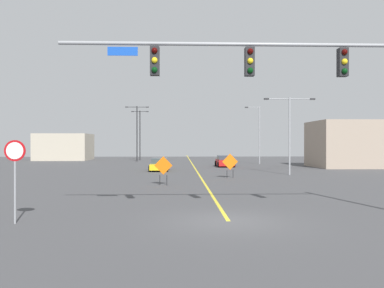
% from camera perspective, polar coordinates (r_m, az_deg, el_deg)
% --- Properties ---
extents(ground, '(136.64, 136.64, 0.00)m').
position_cam_1_polar(ground, '(14.92, 5.28, -11.03)').
color(ground, '#444447').
extents(road_centre_stripe, '(0.16, 75.91, 0.01)m').
position_cam_1_polar(road_centre_stripe, '(52.59, 0.09, -2.98)').
color(road_centre_stripe, yellow).
rests_on(road_centre_stripe, ground).
extents(traffic_signal_assembly, '(14.06, 0.44, 7.16)m').
position_cam_1_polar(traffic_signal_assembly, '(15.41, 15.48, 9.56)').
color(traffic_signal_assembly, gray).
rests_on(traffic_signal_assembly, ground).
extents(stop_sign, '(0.76, 0.07, 3.00)m').
position_cam_1_polar(stop_sign, '(15.51, -24.16, -2.78)').
color(stop_sign, gray).
rests_on(stop_sign, ground).
extents(street_lamp_near_left, '(4.64, 0.24, 7.01)m').
position_cam_1_polar(street_lamp_near_left, '(36.76, 13.88, 2.37)').
color(street_lamp_near_left, gray).
rests_on(street_lamp_near_left, ground).
extents(street_lamp_far_right, '(3.68, 0.24, 8.62)m').
position_cam_1_polar(street_lamp_far_right, '(62.23, -7.93, 2.19)').
color(street_lamp_far_right, black).
rests_on(street_lamp_far_right, ground).
extents(street_lamp_far_left, '(2.07, 0.24, 7.85)m').
position_cam_1_polar(street_lamp_far_left, '(54.27, 9.53, 1.72)').
color(street_lamp_far_left, gray).
rests_on(street_lamp_far_left, ground).
extents(street_lamp_mid_left, '(2.86, 0.24, 8.23)m').
position_cam_1_polar(street_lamp_mid_left, '(66.13, -7.51, 1.84)').
color(street_lamp_mid_left, black).
rests_on(street_lamp_mid_left, ground).
extents(construction_sign_left_lane, '(1.33, 0.25, 2.00)m').
position_cam_1_polar(construction_sign_left_lane, '(32.69, 5.50, -2.71)').
color(construction_sign_left_lane, orange).
rests_on(construction_sign_left_lane, ground).
extents(construction_sign_left_shoulder, '(1.25, 0.26, 1.98)m').
position_cam_1_polar(construction_sign_left_shoulder, '(27.12, -4.15, -3.31)').
color(construction_sign_left_shoulder, orange).
rests_on(construction_sign_left_shoulder, ground).
extents(car_red_distant, '(2.12, 4.07, 1.39)m').
position_cam_1_polar(car_red_distant, '(48.12, 4.74, -2.48)').
color(car_red_distant, red).
rests_on(car_red_distant, ground).
extents(car_yellow_passing, '(2.00, 4.17, 1.31)m').
position_cam_1_polar(car_yellow_passing, '(41.21, -4.73, -3.01)').
color(car_yellow_passing, gold).
rests_on(car_yellow_passing, ground).
extents(roadside_building_west, '(8.54, 7.18, 4.40)m').
position_cam_1_polar(roadside_building_west, '(69.83, -17.93, -0.40)').
color(roadside_building_west, '#B2A893').
rests_on(roadside_building_west, ground).
extents(roadside_building_east, '(8.70, 7.62, 5.48)m').
position_cam_1_polar(roadside_building_east, '(50.75, 21.84, -0.02)').
color(roadside_building_east, gray).
rests_on(roadside_building_east, ground).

